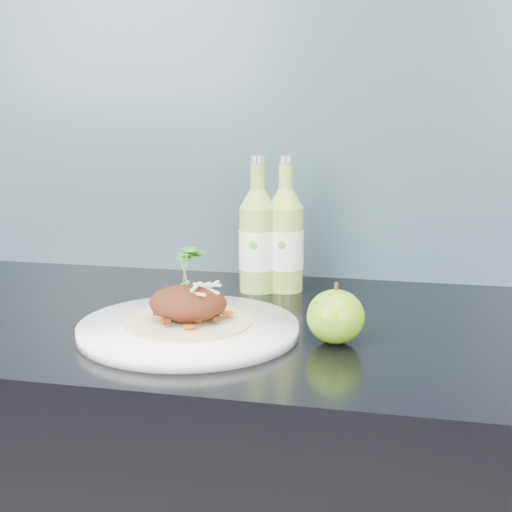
# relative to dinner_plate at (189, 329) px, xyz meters

# --- Properties ---
(subway_backsplash) EXTENTS (4.00, 0.02, 0.70)m
(subway_backsplash) POSITION_rel_dinner_plate_xyz_m (0.09, 0.38, 0.34)
(subway_backsplash) COLOR #62899A
(subway_backsplash) RESTS_ON kitchen_counter
(dinner_plate) EXTENTS (0.37, 0.37, 0.02)m
(dinner_plate) POSITION_rel_dinner_plate_xyz_m (0.00, 0.00, 0.00)
(dinner_plate) COLOR white
(dinner_plate) RESTS_ON kitchen_counter
(pork_taco) EXTENTS (0.17, 0.17, 0.10)m
(pork_taco) POSITION_rel_dinner_plate_xyz_m (0.00, -0.00, 0.04)
(pork_taco) COLOR tan
(pork_taco) RESTS_ON dinner_plate
(green_apple) EXTENTS (0.10, 0.10, 0.08)m
(green_apple) POSITION_rel_dinner_plate_xyz_m (0.20, 0.01, 0.03)
(green_apple) COLOR #57860E
(green_apple) RESTS_ON kitchen_counter
(cider_bottle_left) EXTENTS (0.08, 0.08, 0.23)m
(cider_bottle_left) POSITION_rel_dinner_plate_xyz_m (0.04, 0.25, 0.08)
(cider_bottle_left) COLOR #89B54B
(cider_bottle_left) RESTS_ON kitchen_counter
(cider_bottle_right) EXTENTS (0.07, 0.07, 0.23)m
(cider_bottle_right) POSITION_rel_dinner_plate_xyz_m (0.08, 0.27, 0.08)
(cider_bottle_right) COLOR #9AB049
(cider_bottle_right) RESTS_ON kitchen_counter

